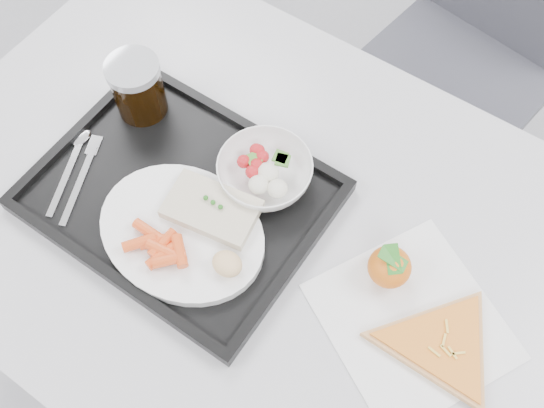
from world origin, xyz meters
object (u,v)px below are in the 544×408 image
table (266,242)px  pizza_slice (441,344)px  tray (180,196)px  salad_bowl (265,172)px  dinner_plate (182,232)px  tangerine (389,267)px  chair (472,35)px  cola_glass (137,87)px

table → pizza_slice: size_ratio=3.86×
pizza_slice → table: bearing=176.4°
tray → salad_bowl: 0.14m
table → tray: tray is taller
dinner_plate → salad_bowl: salad_bowl is taller
dinner_plate → pizza_slice: size_ratio=0.87×
pizza_slice → tangerine: bearing=156.4°
dinner_plate → chair: bearing=80.0°
tray → pizza_slice: bearing=2.5°
table → tray: 0.16m
pizza_slice → salad_bowl: bearing=167.5°
tray → dinner_plate: bearing=-47.6°
chair → tray: (-0.20, -0.81, 0.22)m
table → pizza_slice: (0.32, -0.02, 0.08)m
salad_bowl → tangerine: tangerine is taller
dinner_plate → pizza_slice: 0.42m
table → tangerine: (0.20, 0.03, 0.10)m
tray → pizza_slice: size_ratio=1.45×
salad_bowl → dinner_plate: bearing=-108.0°
chair → dinner_plate: 0.91m
dinner_plate → tangerine: tangerine is taller
chair → tangerine: 0.79m
tangerine → tray: bearing=-168.2°
table → tray: size_ratio=2.67×
tray → cola_glass: cola_glass is taller
salad_bowl → pizza_slice: salad_bowl is taller
tray → dinner_plate: (0.05, -0.05, 0.02)m
dinner_plate → tray: bearing=132.4°
chair → tray: bearing=-103.9°
dinner_plate → salad_bowl: (0.05, 0.15, 0.01)m
dinner_plate → pizza_slice: bearing=10.1°
tray → dinner_plate: dinner_plate is taller
chair → salad_bowl: bearing=-98.2°
salad_bowl → cola_glass: 0.26m
pizza_slice → chair: bearing=108.0°
cola_glass → pizza_slice: (0.62, -0.08, -0.06)m
cola_glass → tangerine: (0.50, -0.03, -0.04)m
salad_bowl → cola_glass: size_ratio=1.41×
table → chair: size_ratio=1.29×
chair → dinner_plate: size_ratio=3.44×
pizza_slice → tray: bearing=-177.5°
cola_glass → tangerine: cola_glass is taller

